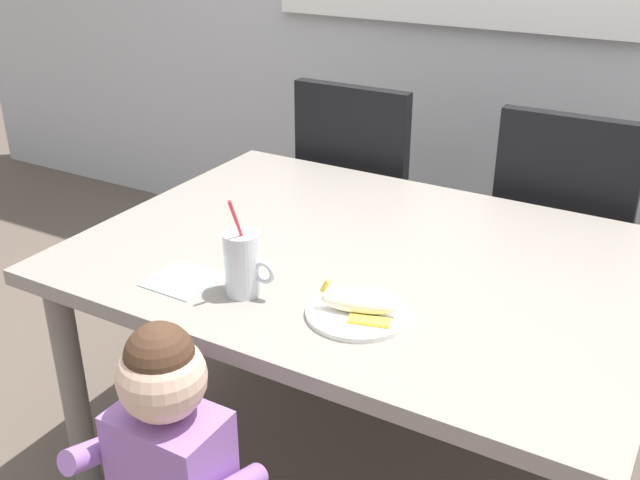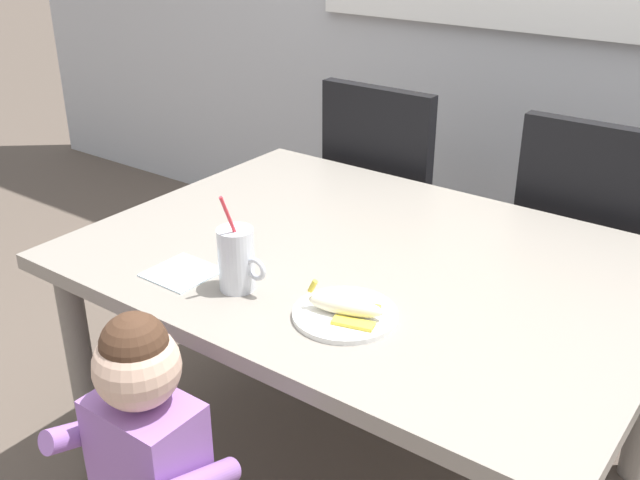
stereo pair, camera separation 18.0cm
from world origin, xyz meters
name	(u,v)px [view 2 (the right image)]	position (x,y,z in m)	size (l,w,h in m)	color
ground_plane	(362,469)	(0.00, 0.00, 0.00)	(24.00, 24.00, 0.00)	brown
dining_table	(367,283)	(0.00, 0.00, 0.63)	(1.44, 1.06, 0.71)	gray
dining_chair_left	(391,195)	(-0.37, 0.74, 0.54)	(0.44, 0.44, 0.96)	black
dining_chair_right	(590,245)	(0.35, 0.75, 0.54)	(0.44, 0.45, 0.96)	black
toddler_standing	(147,449)	(-0.07, -0.69, 0.53)	(0.33, 0.24, 0.84)	#3F4760
milk_cup	(237,263)	(-0.15, -0.33, 0.77)	(0.13, 0.09, 0.25)	silver
snack_plate	(345,314)	(0.12, -0.29, 0.71)	(0.23, 0.23, 0.01)	white
peeled_banana	(346,307)	(0.13, -0.29, 0.74)	(0.18, 0.12, 0.07)	#F4EAC6
paper_napkin	(182,273)	(-0.31, -0.35, 0.71)	(0.15, 0.15, 0.00)	silver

